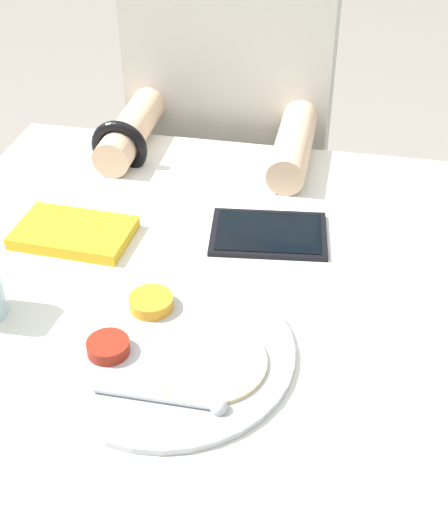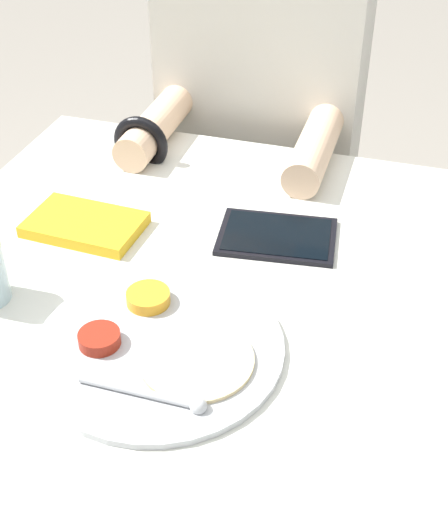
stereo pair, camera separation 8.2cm
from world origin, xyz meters
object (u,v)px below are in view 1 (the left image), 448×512
red_notebook (74,233)px  tablet_device (269,233)px  person_diner (231,167)px  thali_tray (170,350)px

red_notebook → tablet_device: size_ratio=0.94×
tablet_device → person_diner: (-0.15, 0.48, -0.16)m
thali_tray → person_diner: (-0.06, 0.78, -0.16)m
thali_tray → tablet_device: 0.31m
thali_tray → red_notebook: thali_tray is taller
red_notebook → person_diner: size_ratio=0.16×
thali_tray → person_diner: 0.80m
red_notebook → person_diner: 0.59m
person_diner → red_notebook: bearing=-106.1°
thali_tray → tablet_device: (0.09, 0.30, -0.00)m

